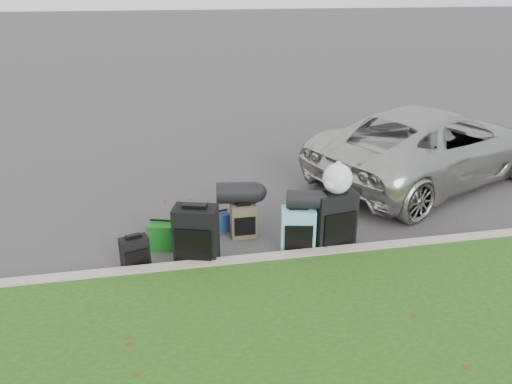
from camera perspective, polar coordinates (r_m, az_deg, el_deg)
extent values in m
plane|color=#383535|center=(7.55, 1.04, -4.37)|extent=(120.00, 120.00, 0.00)
cube|color=#9E937F|center=(6.66, 2.83, -7.70)|extent=(120.00, 0.18, 0.15)
imported|color=#B7B7B2|center=(9.76, 19.47, 5.10)|extent=(5.41, 4.10, 1.37)
cube|color=black|center=(6.67, -13.66, -6.85)|extent=(0.40, 0.29, 0.45)
cube|color=black|center=(6.58, -6.84, -4.98)|extent=(0.63, 0.48, 0.81)
cube|color=#403A2A|center=(7.26, -1.43, -3.32)|extent=(0.37, 0.23, 0.50)
cube|color=#579B9F|center=(6.85, 4.83, -4.42)|extent=(0.50, 0.36, 0.66)
cube|color=black|center=(6.97, 8.86, -3.22)|extent=(0.61, 0.42, 0.85)
cube|color=#16651A|center=(7.12, -10.71, -4.87)|extent=(0.40, 0.36, 0.38)
cube|color=navy|center=(7.49, -4.12, -3.43)|extent=(0.31, 0.27, 0.29)
cylinder|color=black|center=(7.18, -2.22, -0.08)|extent=(0.62, 0.39, 0.31)
cylinder|color=black|center=(6.68, 5.41, -0.84)|extent=(0.50, 0.36, 0.25)
sphere|color=white|center=(6.72, 9.30, 1.52)|extent=(0.40, 0.40, 0.40)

